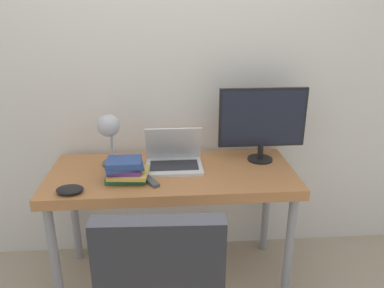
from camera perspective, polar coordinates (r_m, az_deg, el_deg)
The scene contains 8 objects.
wall_back at distance 2.44m, azimuth -3.54°, elevation 11.04°, with size 8.00×0.05×2.60m.
desk at distance 2.27m, azimuth -3.02°, elevation -5.84°, with size 1.46×0.62×0.77m.
laptop at distance 2.27m, azimuth -2.77°, elevation -2.27°, with size 0.34×0.26×0.25m.
monitor at distance 2.34m, azimuth 10.68°, elevation 3.53°, with size 0.54×0.16×0.46m.
desk_lamp at distance 2.19m, azimuth -12.43°, elevation 1.77°, with size 0.15×0.27×0.36m.
book_stack at distance 2.13m, azimuth -10.02°, elevation -3.98°, with size 0.25×0.21×0.13m.
tv_remote at distance 2.11m, azimuth -6.45°, elevation -5.56°, with size 0.12×0.17×0.02m.
game_controller at distance 2.07m, azimuth -18.13°, elevation -6.62°, with size 0.14×0.10×0.04m.
Camera 1 is at (-0.04, -1.72, 1.70)m, focal length 35.00 mm.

